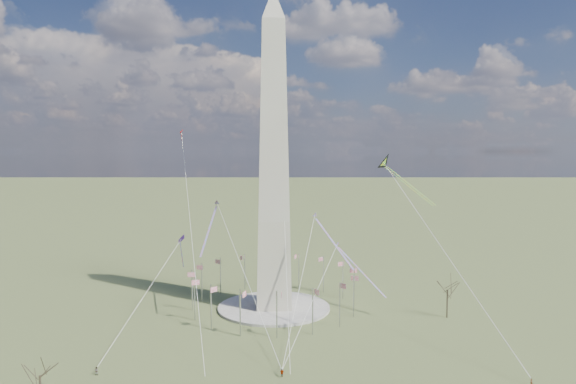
{
  "coord_description": "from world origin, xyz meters",
  "views": [
    {
      "loc": [
        -4.87,
        -161.58,
        50.48
      ],
      "look_at": [
        4.56,
        0.0,
        37.69
      ],
      "focal_mm": 32.0,
      "sensor_mm": 36.0,
      "label": 1
    }
  ],
  "objects": [
    {
      "name": "person_east",
      "position": [
        53.92,
        -57.62,
        0.81
      ],
      "size": [
        0.68,
        0.55,
        1.63
      ],
      "primitive_type": "imported",
      "rotation": [
        0.0,
        0.0,
        3.44
      ],
      "color": "gray",
      "rests_on": "ground"
    },
    {
      "name": "kite_diamond_purple",
      "position": [
        -28.87,
        -1.92,
        22.26
      ],
      "size": [
        2.35,
        3.5,
        10.68
      ],
      "rotation": [
        0.0,
        0.0,
        2.99
      ],
      "color": "#3D1664",
      "rests_on": "ground"
    },
    {
      "name": "kite_small_white",
      "position": [
        4.35,
        44.75,
        59.78
      ],
      "size": [
        1.53,
        1.79,
        4.82
      ],
      "rotation": [
        0.0,
        0.0,
        3.0
      ],
      "color": "white",
      "rests_on": "ground"
    },
    {
      "name": "plaza",
      "position": [
        0.0,
        0.0,
        0.4
      ],
      "size": [
        36.0,
        36.0,
        0.8
      ],
      "primitive_type": "cylinder",
      "color": "#B6B2A6",
      "rests_on": "ground"
    },
    {
      "name": "kite_small_red",
      "position": [
        -33.81,
        35.49,
        57.67
      ],
      "size": [
        1.34,
        1.67,
        4.38
      ],
      "rotation": [
        0.0,
        0.0,
        2.97
      ],
      "color": "red",
      "rests_on": "ground"
    },
    {
      "name": "tree_near",
      "position": [
        52.41,
        -11.91,
        9.27
      ],
      "size": [
        7.44,
        7.44,
        13.01
      ],
      "color": "#433828",
      "rests_on": "ground"
    },
    {
      "name": "person_centre",
      "position": [
        0.27,
        -50.35,
        0.97
      ],
      "size": [
        1.19,
        0.63,
        1.94
      ],
      "primitive_type": "imported",
      "rotation": [
        0.0,
        0.0,
        3.28
      ],
      "color": "gray",
      "rests_on": "ground"
    },
    {
      "name": "tree_far",
      "position": [
        -46.98,
        -63.54,
        8.04
      ],
      "size": [
        6.45,
        6.45,
        11.29
      ],
      "color": "#433828",
      "rests_on": "ground"
    },
    {
      "name": "person_west",
      "position": [
        -41.63,
        -46.82,
        0.94
      ],
      "size": [
        1.03,
        0.86,
        1.89
      ],
      "primitive_type": "imported",
      "rotation": [
        0.0,
        0.0,
        2.97
      ],
      "color": "gray",
      "rests_on": "ground"
    },
    {
      "name": "kite_streamer_left",
      "position": [
        15.06,
        -16.87,
        26.8
      ],
      "size": [
        9.9,
        18.23,
        13.58
      ],
      "rotation": [
        0.0,
        0.0,
        3.6
      ],
      "color": "red",
      "rests_on": "ground"
    },
    {
      "name": "kite_streamer_right",
      "position": [
        25.94,
        0.81,
        14.58
      ],
      "size": [
        13.81,
        17.88,
        14.68
      ],
      "rotation": [
        0.0,
        0.0,
        3.78
      ],
      "color": "red",
      "rests_on": "ground"
    },
    {
      "name": "washington_monument",
      "position": [
        0.0,
        0.0,
        47.95
      ],
      "size": [
        15.56,
        15.56,
        100.0
      ],
      "color": "#B1AA94",
      "rests_on": "plaza"
    },
    {
      "name": "ground",
      "position": [
        0.0,
        0.0,
        0.0
      ],
      "size": [
        2000.0,
        2000.0,
        0.0
      ],
      "primitive_type": "plane",
      "color": "#4E542A",
      "rests_on": "ground"
    },
    {
      "name": "flagpole_ring",
      "position": [
        -0.0,
        -0.0,
        7.27
      ],
      "size": [
        54.4,
        54.4,
        13.0
      ],
      "color": "silver",
      "rests_on": "ground"
    },
    {
      "name": "kite_streamer_mid",
      "position": [
        -19.65,
        0.26,
        28.59
      ],
      "size": [
        4.65,
        21.41,
        14.76
      ],
      "rotation": [
        0.0,
        0.0,
        2.98
      ],
      "color": "red",
      "rests_on": "ground"
    },
    {
      "name": "kite_delta_black",
      "position": [
        37.83,
        6.43,
        45.82
      ],
      "size": [
        17.96,
        16.46,
        16.37
      ],
      "rotation": [
        0.0,
        0.0,
        4.0
      ],
      "color": "black",
      "rests_on": "ground"
    }
  ]
}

